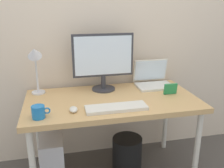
{
  "coord_description": "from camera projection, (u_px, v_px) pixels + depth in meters",
  "views": [
    {
      "loc": [
        -0.41,
        -1.81,
        1.43
      ],
      "look_at": [
        0.0,
        0.0,
        0.82
      ],
      "focal_mm": 40.35,
      "sensor_mm": 36.0,
      "label": 1
    }
  ],
  "objects": [
    {
      "name": "back_wall",
      "position": [
        102.0,
        18.0,
        2.19
      ],
      "size": [
        4.4,
        0.04,
        2.6
      ],
      "primitive_type": "cube",
      "color": "beige",
      "rests_on": "ground_plane"
    },
    {
      "name": "desk",
      "position": [
        112.0,
        106.0,
        2.01
      ],
      "size": [
        1.35,
        0.71,
        0.7
      ],
      "color": "tan",
      "rests_on": "ground_plane"
    },
    {
      "name": "monitor",
      "position": [
        103.0,
        59.0,
        2.1
      ],
      "size": [
        0.51,
        0.2,
        0.48
      ],
      "color": "#333338",
      "rests_on": "desk"
    },
    {
      "name": "laptop",
      "position": [
        153.0,
        79.0,
        2.28
      ],
      "size": [
        0.32,
        0.26,
        0.23
      ],
      "color": "silver",
      "rests_on": "desk"
    },
    {
      "name": "desk_lamp",
      "position": [
        35.0,
        60.0,
        1.98
      ],
      "size": [
        0.11,
        0.16,
        0.42
      ],
      "color": "silver",
      "rests_on": "desk"
    },
    {
      "name": "keyboard",
      "position": [
        116.0,
        108.0,
        1.79
      ],
      "size": [
        0.44,
        0.14,
        0.02
      ],
      "primitive_type": "cube",
      "color": "silver",
      "rests_on": "desk"
    },
    {
      "name": "mouse",
      "position": [
        73.0,
        109.0,
        1.74
      ],
      "size": [
        0.06,
        0.09,
        0.03
      ],
      "primitive_type": "ellipsoid",
      "color": "silver",
      "rests_on": "desk"
    },
    {
      "name": "coffee_mug",
      "position": [
        39.0,
        112.0,
        1.64
      ],
      "size": [
        0.12,
        0.09,
        0.08
      ],
      "color": "#1E72BF",
      "rests_on": "desk"
    },
    {
      "name": "photo_frame",
      "position": [
        170.0,
        89.0,
        2.06
      ],
      "size": [
        0.11,
        0.03,
        0.09
      ],
      "primitive_type": "cube",
      "rotation": [
        0.15,
        0.0,
        0.0
      ],
      "color": "#268C4C",
      "rests_on": "desk"
    },
    {
      "name": "computer_tower",
      "position": [
        53.0,
        159.0,
        2.06
      ],
      "size": [
        0.18,
        0.36,
        0.42
      ],
      "primitive_type": "cube",
      "color": "silver",
      "rests_on": "ground_plane"
    },
    {
      "name": "wastebasket",
      "position": [
        127.0,
        153.0,
        2.24
      ],
      "size": [
        0.26,
        0.26,
        0.3
      ],
      "primitive_type": "cylinder",
      "color": "black",
      "rests_on": "ground_plane"
    }
  ]
}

